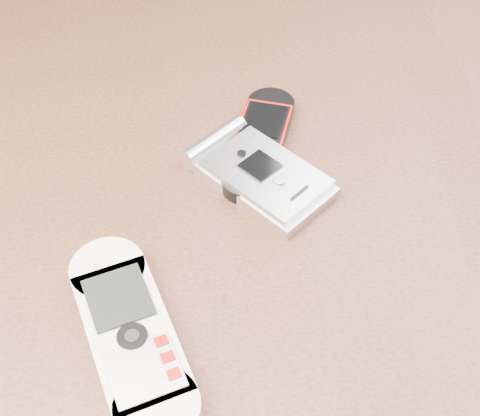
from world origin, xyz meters
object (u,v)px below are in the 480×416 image
nokia_black_red (259,142)px  nokia_white (131,336)px  motorola_razr (263,175)px  table (234,298)px

nokia_black_red → nokia_white: bearing=-101.4°
nokia_white → nokia_black_red: bearing=42.2°
nokia_black_red → motorola_razr: size_ratio=1.11×
table → motorola_razr: size_ratio=10.32×
table → nokia_black_red: nokia_black_red is taller
nokia_black_red → motorola_razr: motorola_razr is taller
table → motorola_razr: bearing=54.2°
nokia_black_red → table: bearing=-91.8°
table → nokia_black_red: (0.02, 0.07, 0.11)m
nokia_white → nokia_black_red: 0.20m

